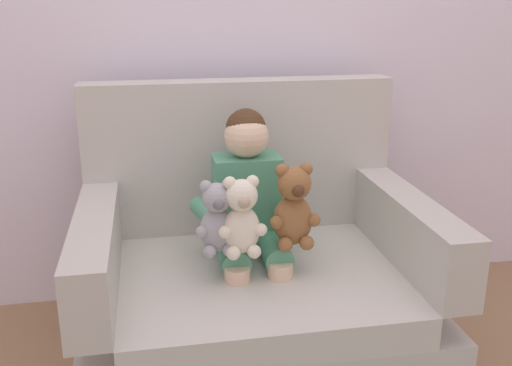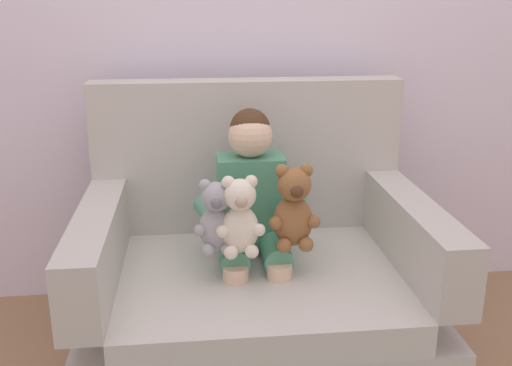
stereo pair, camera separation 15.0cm
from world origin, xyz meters
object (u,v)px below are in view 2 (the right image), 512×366
(plush_brown, at_px, (294,209))
(plush_cream, at_px, (240,218))
(armchair, at_px, (256,280))
(plush_grey, at_px, (216,218))
(seated_child, at_px, (252,207))

(plush_brown, relative_size, plush_cream, 1.09)
(armchair, bearing_deg, plush_cream, -113.78)
(plush_cream, bearing_deg, plush_brown, 19.05)
(plush_brown, xyz_separation_m, plush_cream, (-0.20, -0.04, -0.01))
(armchair, height_order, plush_grey, armchair)
(plush_brown, bearing_deg, plush_cream, -166.44)
(armchair, distance_m, plush_grey, 0.39)
(armchair, xyz_separation_m, seated_child, (-0.01, 0.03, 0.30))
(seated_child, height_order, plush_brown, seated_child)
(seated_child, xyz_separation_m, plush_brown, (0.13, -0.16, 0.04))
(plush_brown, relative_size, plush_grey, 1.16)
(plush_grey, bearing_deg, plush_brown, -12.71)
(armchair, height_order, plush_cream, armchair)
(plush_brown, height_order, plush_cream, plush_brown)
(armchair, relative_size, plush_brown, 4.15)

